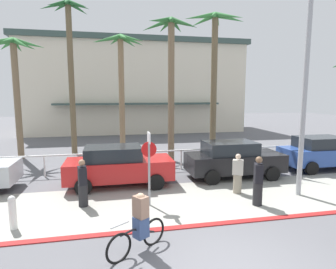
# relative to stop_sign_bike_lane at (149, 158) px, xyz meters

# --- Properties ---
(ground_plane) EXTENTS (80.00, 80.00, 0.00)m
(ground_plane) POSITION_rel_stop_sign_bike_lane_xyz_m (1.18, 5.96, -1.68)
(ground_plane) COLOR #5B5B60
(sidewalk_strip) EXTENTS (44.00, 4.00, 0.02)m
(sidewalk_strip) POSITION_rel_stop_sign_bike_lane_xyz_m (1.18, 0.16, -1.67)
(sidewalk_strip) COLOR #9E9E93
(sidewalk_strip) RESTS_ON ground
(curb_paint) EXTENTS (44.00, 0.24, 0.03)m
(curb_paint) POSITION_rel_stop_sign_bike_lane_xyz_m (1.18, -1.84, -1.66)
(curb_paint) COLOR maroon
(curb_paint) RESTS_ON ground
(building_backdrop) EXTENTS (22.61, 10.11, 9.37)m
(building_backdrop) POSITION_rel_stop_sign_bike_lane_xyz_m (1.51, 22.30, 3.03)
(building_backdrop) COLOR beige
(building_backdrop) RESTS_ON ground
(rail_fence) EXTENTS (24.26, 0.08, 1.04)m
(rail_fence) POSITION_rel_stop_sign_bike_lane_xyz_m (1.18, 4.46, -0.84)
(rail_fence) COLOR white
(rail_fence) RESTS_ON ground
(stop_sign_bike_lane) EXTENTS (0.52, 0.56, 2.56)m
(stop_sign_bike_lane) POSITION_rel_stop_sign_bike_lane_xyz_m (0.00, 0.00, 0.00)
(stop_sign_bike_lane) COLOR gray
(stop_sign_bike_lane) RESTS_ON ground
(bollard_0) EXTENTS (0.20, 0.20, 1.00)m
(bollard_0) POSITION_rel_stop_sign_bike_lane_xyz_m (-4.03, -0.98, -1.16)
(bollard_0) COLOR white
(bollard_0) RESTS_ON ground
(streetlight_curb) EXTENTS (0.24, 2.54, 7.50)m
(streetlight_curb) POSITION_rel_stop_sign_bike_lane_xyz_m (5.73, -0.37, 2.60)
(streetlight_curb) COLOR #9EA0A5
(streetlight_curb) RESTS_ON ground
(palm_tree_0) EXTENTS (3.17, 3.51, 7.08)m
(palm_tree_0) POSITION_rel_stop_sign_bike_lane_xyz_m (-6.56, 8.86, 3.73)
(palm_tree_0) COLOR #756047
(palm_tree_0) RESTS_ON ground
(palm_tree_1) EXTENTS (3.02, 3.12, 9.62)m
(palm_tree_1) POSITION_rel_stop_sign_bike_lane_xyz_m (-3.59, 9.79, 5.35)
(palm_tree_1) COLOR brown
(palm_tree_1) RESTS_ON ground
(palm_tree_2) EXTENTS (3.25, 3.03, 7.60)m
(palm_tree_2) POSITION_rel_stop_sign_bike_lane_xyz_m (-0.49, 9.22, 4.15)
(palm_tree_2) COLOR #846B4C
(palm_tree_2) RESTS_ON ground
(palm_tree_3) EXTENTS (3.13, 3.07, 8.03)m
(palm_tree_3) POSITION_rel_stop_sign_bike_lane_xyz_m (2.14, 6.42, 4.20)
(palm_tree_3) COLOR #756047
(palm_tree_3) RESTS_ON ground
(palm_tree_4) EXTENTS (3.66, 3.46, 8.49)m
(palm_tree_4) POSITION_rel_stop_sign_bike_lane_xyz_m (4.79, 6.66, 4.48)
(palm_tree_4) COLOR brown
(palm_tree_4) RESTS_ON ground
(car_red_1) EXTENTS (4.40, 2.02, 1.69)m
(car_red_1) POSITION_rel_stop_sign_bike_lane_xyz_m (-0.98, 2.43, -0.81)
(car_red_1) COLOR red
(car_red_1) RESTS_ON ground
(car_black_2) EXTENTS (4.40, 2.02, 1.69)m
(car_black_2) POSITION_rel_stop_sign_bike_lane_xyz_m (4.28, 2.59, -0.81)
(car_black_2) COLOR black
(car_black_2) RESTS_ON ground
(car_blue_3) EXTENTS (4.40, 2.02, 1.69)m
(car_blue_3) POSITION_rel_stop_sign_bike_lane_xyz_m (9.48, 3.09, -0.81)
(car_blue_3) COLOR #284793
(car_blue_3) RESTS_ON ground
(cyclist_black_1) EXTENTS (1.53, 1.08, 1.50)m
(cyclist_black_1) POSITION_rel_stop_sign_bike_lane_xyz_m (-0.64, -2.84, -0.98)
(cyclist_black_1) COLOR black
(cyclist_black_1) RESTS_ON ground
(pedestrian_0) EXTENTS (0.41, 0.46, 1.73)m
(pedestrian_0) POSITION_rel_stop_sign_bike_lane_xyz_m (3.66, -0.76, -0.87)
(pedestrian_0) COLOR #232326
(pedestrian_0) RESTS_ON ground
(pedestrian_1) EXTENTS (0.38, 0.45, 1.65)m
(pedestrian_1) POSITION_rel_stop_sign_bike_lane_xyz_m (-2.23, 0.36, -0.92)
(pedestrian_1) COLOR #232326
(pedestrian_1) RESTS_ON ground
(pedestrian_2) EXTENTS (0.48, 0.44, 1.57)m
(pedestrian_2) POSITION_rel_stop_sign_bike_lane_xyz_m (3.52, 0.53, -0.96)
(pedestrian_2) COLOR gray
(pedestrian_2) RESTS_ON ground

